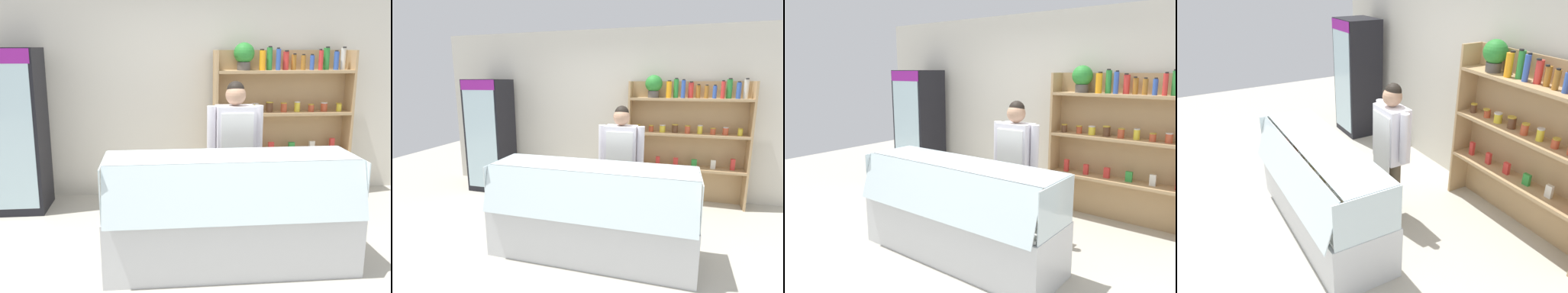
% 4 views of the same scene
% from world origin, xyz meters
% --- Properties ---
extents(ground_plane, '(12.00, 12.00, 0.00)m').
position_xyz_m(ground_plane, '(0.00, 0.00, 0.00)').
color(ground_plane, '#B7B2A3').
extents(back_wall, '(6.80, 0.10, 2.70)m').
position_xyz_m(back_wall, '(0.00, 2.03, 1.35)').
color(back_wall, beige).
rests_on(back_wall, ground).
extents(drinks_fridge, '(0.66, 0.59, 1.91)m').
position_xyz_m(drinks_fridge, '(-2.39, 1.55, 0.95)').
color(drinks_fridge, black).
rests_on(drinks_fridge, ground).
extents(shelving_unit, '(1.77, 0.29, 1.97)m').
position_xyz_m(shelving_unit, '(0.83, 1.81, 1.13)').
color(shelving_unit, tan).
rests_on(shelving_unit, ground).
extents(deli_display_case, '(2.17, 0.74, 1.01)m').
position_xyz_m(deli_display_case, '(-0.13, -0.08, 0.31)').
color(deli_display_case, silver).
rests_on(deli_display_case, ground).
extents(shop_clerk, '(0.58, 0.25, 1.58)m').
position_xyz_m(shop_clerk, '(0.05, 0.69, 0.93)').
color(shop_clerk, '#4C4233').
rests_on(shop_clerk, ground).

